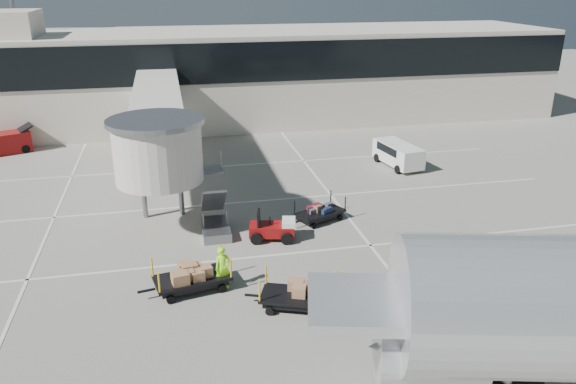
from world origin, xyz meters
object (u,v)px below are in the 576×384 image
ground_worker (223,268)px  belt_loader (3,144)px  suitcase_cart (321,213)px  minivan (397,153)px  baggage_tug (273,229)px  box_cart_far (190,277)px  box_cart_near (297,296)px

ground_worker → belt_loader: size_ratio=0.43×
suitcase_cart → minivan: bearing=21.5°
baggage_tug → suitcase_cart: 3.47m
box_cart_far → minivan: 20.54m
suitcase_cart → box_cart_near: 8.83m
box_cart_far → ground_worker: 1.43m
minivan → ground_worker: bearing=-143.7°
baggage_tug → ground_worker: bearing=-112.5°
box_cart_near → belt_loader: belt_loader is taller
baggage_tug → suitcase_cart: (3.01, 1.73, -0.10)m
suitcase_cart → minivan: size_ratio=0.74×
ground_worker → minivan: 19.64m
baggage_tug → suitcase_cart: size_ratio=0.76×
baggage_tug → box_cart_near: (-0.28, -6.47, -0.02)m
belt_loader → box_cart_far: bearing=-82.8°
suitcase_cart → box_cart_far: size_ratio=0.83×
belt_loader → box_cart_near: bearing=-78.1°
minivan → belt_loader: bearing=152.7°
box_cart_near → belt_loader: (-16.83, 25.26, 0.24)m
box_cart_near → belt_loader: bearing=144.6°
box_cart_near → ground_worker: 3.52m
suitcase_cart → ground_worker: bearing=-159.7°
suitcase_cart → baggage_tug: bearing=-174.8°
box_cart_near → box_cart_far: size_ratio=0.95×
minivan → belt_loader: belt_loader is taller
suitcase_cart → box_cart_far: bearing=-166.2°
minivan → baggage_tug: bearing=-147.0°
baggage_tug → box_cart_far: 6.02m
box_cart_far → minivan: bearing=31.4°
box_cart_far → belt_loader: (-12.74, 22.94, 0.16)m
ground_worker → minivan: ground_worker is taller
box_cart_far → belt_loader: 26.24m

